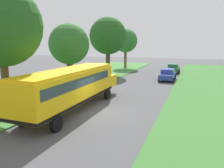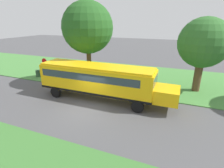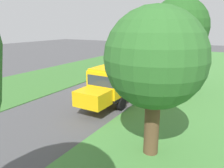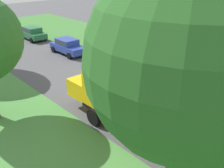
{
  "view_description": "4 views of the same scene",
  "coord_description": "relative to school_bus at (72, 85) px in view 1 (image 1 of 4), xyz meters",
  "views": [
    {
      "loc": [
        6.12,
        -13.87,
        5.06
      ],
      "look_at": [
        0.02,
        2.27,
        1.79
      ],
      "focal_mm": 35.0,
      "sensor_mm": 36.0,
      "label": 1
    },
    {
      "loc": [
        11.03,
        6.7,
        6.88
      ],
      "look_at": [
        -1.46,
        1.71,
        1.96
      ],
      "focal_mm": 28.0,
      "sensor_mm": 36.0,
      "label": 2
    },
    {
      "loc": [
        -10.98,
        17.97,
        6.36
      ],
      "look_at": [
        -1.14,
        1.26,
        1.09
      ],
      "focal_mm": 35.0,
      "sensor_mm": 36.0,
      "label": 3
    },
    {
      "loc": [
        -11.48,
        -6.18,
        8.34
      ],
      "look_at": [
        -1.56,
        4.74,
        1.7
      ],
      "focal_mm": 42.0,
      "sensor_mm": 36.0,
      "label": 4
    }
  ],
  "objects": [
    {
      "name": "oak_tree_far_end",
      "position": [
        -4.57,
        18.6,
        4.25
      ],
      "size": [
        5.84,
        5.84,
        9.04
      ],
      "color": "#4C3826",
      "rests_on": "ground"
    },
    {
      "name": "oak_tree_across_road",
      "position": [
        -4.83,
        28.44,
        3.65
      ],
      "size": [
        4.72,
        4.68,
        7.81
      ],
      "color": "brown",
      "rests_on": "ground"
    },
    {
      "name": "car_blue_nearest",
      "position": [
        5.15,
        16.25,
        -1.05
      ],
      "size": [
        2.02,
        4.4,
        1.56
      ],
      "color": "#283D93",
      "rests_on": "ground"
    },
    {
      "name": "school_bus",
      "position": [
        0.0,
        0.0,
        0.0
      ],
      "size": [
        2.84,
        12.42,
        3.16
      ],
      "color": "yellow",
      "rests_on": "ground"
    },
    {
      "name": "oak_tree_roadside_mid",
      "position": [
        -5.42,
        8.41,
        2.94
      ],
      "size": [
        4.72,
        4.72,
        7.26
      ],
      "color": "brown",
      "rests_on": "ground"
    },
    {
      "name": "ground_plane",
      "position": [
        2.35,
        -0.1,
        -1.92
      ],
      "size": [
        120.0,
        120.0,
        0.0
      ],
      "primitive_type": "plane",
      "color": "#4C4C4F"
    },
    {
      "name": "car_green_middle",
      "position": [
        5.15,
        24.11,
        -1.05
      ],
      "size": [
        2.02,
        4.4,
        1.56
      ],
      "color": "#236038",
      "rests_on": "ground"
    }
  ]
}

